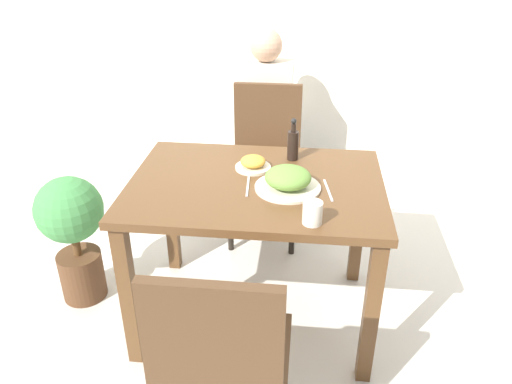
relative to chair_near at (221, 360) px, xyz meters
The scene contains 12 objects.
ground_plane 0.95m from the chair_near, 88.36° to the left, with size 16.00×16.00×0.00m, color beige.
dining_table 0.80m from the chair_near, 88.36° to the left, with size 1.10×0.79×0.74m.
chair_near is the anchor object (origin of this frame).
chair_far 1.59m from the chair_near, 90.21° to the left, with size 0.42×0.42×0.91m.
food_plate 0.81m from the chair_near, 77.81° to the left, with size 0.28×0.28×0.10m.
side_plate 0.96m from the chair_near, 90.31° to the left, with size 0.16×0.16×0.06m.
drink_cup 0.61m from the chair_near, 61.30° to the left, with size 0.07×0.07×0.09m.
sauce_bottle 1.10m from the chair_near, 80.88° to the left, with size 0.05×0.05×0.20m.
fork_utensil 0.78m from the chair_near, 90.54° to the left, with size 0.02×0.18×0.00m.
spoon_utensil 0.85m from the chair_near, 66.17° to the left, with size 0.04×0.19×0.00m.
potted_plant_left 1.22m from the chair_near, 136.34° to the left, with size 0.32×0.32×0.68m.
person_figure 1.97m from the chair_near, 91.22° to the left, with size 0.34×0.22×1.17m.
Camera 1 is at (0.21, -1.90, 1.72)m, focal length 35.00 mm.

